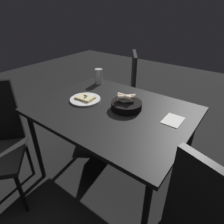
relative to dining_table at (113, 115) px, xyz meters
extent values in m
plane|color=black|center=(0.00, 0.00, -0.68)|extent=(8.00, 8.00, 0.00)
cube|color=black|center=(0.00, 0.00, 0.05)|extent=(0.91, 1.17, 0.03)
cylinder|color=black|center=(-0.39, -0.52, -0.32)|extent=(0.04, 0.04, 0.71)
cylinder|color=black|center=(0.39, -0.52, -0.32)|extent=(0.04, 0.04, 0.71)
cylinder|color=black|center=(-0.39, 0.52, -0.32)|extent=(0.04, 0.04, 0.71)
cylinder|color=black|center=(0.39, 0.52, -0.32)|extent=(0.04, 0.04, 0.71)
cylinder|color=white|center=(0.02, -0.27, 0.07)|extent=(0.25, 0.25, 0.01)
cube|color=tan|center=(0.02, -0.27, 0.08)|extent=(0.12, 0.15, 0.01)
cube|color=beige|center=(0.02, -0.27, 0.09)|extent=(0.11, 0.14, 0.01)
sphere|color=brown|center=(0.01, -0.26, 0.09)|extent=(0.02, 0.02, 0.02)
sphere|color=brown|center=(0.04, -0.25, 0.09)|extent=(0.02, 0.02, 0.02)
sphere|color=brown|center=(0.01, -0.28, 0.09)|extent=(0.02, 0.02, 0.02)
cylinder|color=black|center=(-0.06, 0.09, 0.09)|extent=(0.23, 0.23, 0.06)
cylinder|color=#F6DCBF|center=(-0.06, 0.08, 0.16)|extent=(0.12, 0.12, 0.04)
cylinder|color=#F6DCBF|center=(-0.05, 0.07, 0.16)|extent=(0.04, 0.12, 0.04)
cylinder|color=red|center=(-0.01, 0.07, 0.08)|extent=(0.06, 0.06, 0.03)
cylinder|color=silver|center=(-0.34, -0.42, 0.13)|extent=(0.07, 0.07, 0.15)
cylinder|color=#BC7F21|center=(-0.34, -0.42, 0.10)|extent=(0.06, 0.06, 0.08)
cube|color=white|center=(-0.11, 0.43, 0.06)|extent=(0.16, 0.12, 0.00)
cylinder|color=black|center=(0.05, 0.76, -0.47)|extent=(0.03, 0.03, 0.42)
cube|color=black|center=(-0.77, -0.51, -0.24)|extent=(0.61, 0.61, 0.04)
cube|color=black|center=(-0.89, -0.35, 0.02)|extent=(0.37, 0.26, 0.49)
cylinder|color=black|center=(-0.83, -0.78, -0.47)|extent=(0.03, 0.03, 0.42)
cylinder|color=black|center=(-0.51, -0.57, -0.47)|extent=(0.03, 0.03, 0.42)
cylinder|color=black|center=(-1.04, -0.46, -0.47)|extent=(0.03, 0.03, 0.42)
cylinder|color=black|center=(-0.72, -0.25, -0.47)|extent=(0.03, 0.03, 0.42)
cylinder|color=black|center=(0.68, -0.34, -0.48)|extent=(0.03, 0.03, 0.40)
cylinder|color=black|center=(0.44, -0.63, -0.48)|extent=(0.03, 0.03, 0.40)
camera|label=1|loc=(1.01, 0.75, 0.76)|focal=30.31mm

